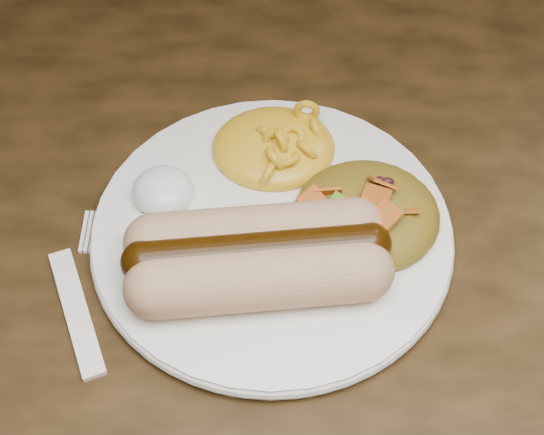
{
  "coord_description": "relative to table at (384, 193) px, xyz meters",
  "views": [
    {
      "loc": [
        -0.09,
        -0.46,
        1.21
      ],
      "look_at": [
        -0.1,
        -0.12,
        0.77
      ],
      "focal_mm": 55.0,
      "sensor_mm": 36.0,
      "label": 1
    }
  ],
  "objects": [
    {
      "name": "plate",
      "position": [
        -0.1,
        -0.12,
        0.1
      ],
      "size": [
        0.28,
        0.28,
        0.01
      ],
      "primitive_type": "cylinder",
      "rotation": [
        0.0,
        0.0,
        0.15
      ],
      "color": "white",
      "rests_on": "table"
    },
    {
      "name": "fork",
      "position": [
        -0.22,
        -0.18,
        0.09
      ],
      "size": [
        0.07,
        0.14,
        0.0
      ],
      "primitive_type": "cube",
      "rotation": [
        0.0,
        0.0,
        0.38
      ],
      "color": "white",
      "rests_on": "table"
    },
    {
      "name": "taco_salad",
      "position": [
        -0.03,
        -0.11,
        0.12
      ],
      "size": [
        0.1,
        0.1,
        0.04
      ],
      "rotation": [
        0.0,
        0.0,
        -0.29
      ],
      "color": "#A74D08",
      "rests_on": "plate"
    },
    {
      "name": "hotdog",
      "position": [
        -0.11,
        -0.16,
        0.13
      ],
      "size": [
        0.15,
        0.09,
        0.04
      ],
      "rotation": [
        0.0,
        0.0,
        0.11
      ],
      "color": "#DDAD78",
      "rests_on": "plate"
    },
    {
      "name": "mac_and_cheese",
      "position": [
        -0.1,
        -0.05,
        0.12
      ],
      "size": [
        0.11,
        0.1,
        0.03
      ],
      "primitive_type": "ellipsoid",
      "rotation": [
        0.0,
        0.0,
        0.24
      ],
      "color": "gold",
      "rests_on": "plate"
    },
    {
      "name": "table",
      "position": [
        0.0,
        0.0,
        0.0
      ],
      "size": [
        1.6,
        0.9,
        0.75
      ],
      "color": "#472E14",
      "rests_on": "floor"
    },
    {
      "name": "sour_cream",
      "position": [
        -0.17,
        -0.09,
        0.12
      ],
      "size": [
        0.05,
        0.05,
        0.03
      ],
      "primitive_type": "ellipsoid",
      "rotation": [
        0.0,
        0.0,
        -0.23
      ],
      "color": "white",
      "rests_on": "plate"
    }
  ]
}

